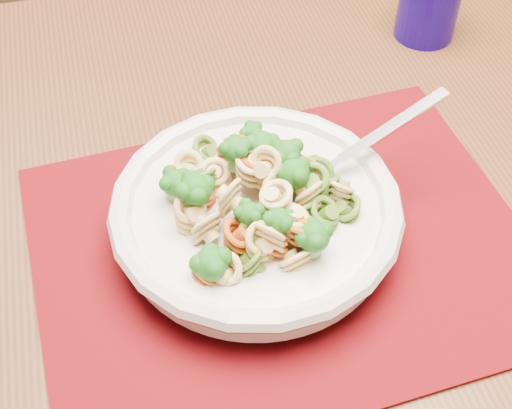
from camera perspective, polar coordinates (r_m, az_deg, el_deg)
name	(u,v)px	position (r m, az deg, el deg)	size (l,w,h in m)	color
dining_table	(281,278)	(0.74, 2.00, -5.90)	(1.43, 1.08, 0.73)	#553318
placemat	(283,247)	(0.62, 2.19, -3.45)	(0.42, 0.33, 0.00)	#5F040E
pasta_bowl	(256,213)	(0.61, 0.00, -0.68)	(0.25, 0.25, 0.05)	beige
pasta_broccoli_heap	(256,200)	(0.59, 0.00, 0.39)	(0.21, 0.21, 0.06)	#DEB96E
fork	(317,175)	(0.62, 4.91, 2.34)	(0.19, 0.02, 0.01)	silver
tumbler	(429,2)	(0.86, 13.69, 15.46)	(0.07, 0.07, 0.09)	#110460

